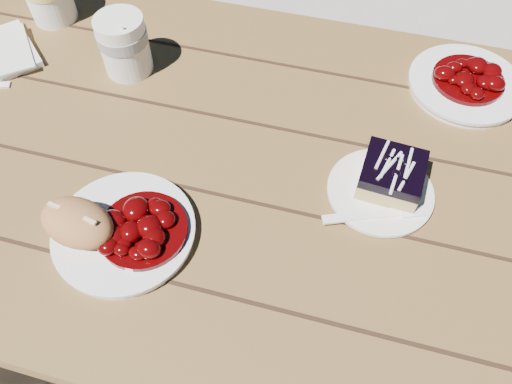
% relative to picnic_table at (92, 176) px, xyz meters
% --- Properties ---
extents(ground, '(60.00, 60.00, 0.00)m').
position_rel_picnic_table_xyz_m(ground, '(0.00, 0.00, -0.59)').
color(ground, '#ABA59A').
rests_on(ground, ground).
extents(picnic_table, '(2.00, 1.55, 0.75)m').
position_rel_picnic_table_xyz_m(picnic_table, '(0.00, 0.00, 0.00)').
color(picnic_table, brown).
rests_on(picnic_table, ground).
extents(main_plate, '(0.21, 0.21, 0.02)m').
position_rel_picnic_table_xyz_m(main_plate, '(0.19, -0.19, 0.17)').
color(main_plate, white).
rests_on(main_plate, picnic_table).
extents(goulash_stew, '(0.13, 0.13, 0.04)m').
position_rel_picnic_table_xyz_m(goulash_stew, '(0.22, -0.18, 0.20)').
color(goulash_stew, '#460203').
rests_on(goulash_stew, main_plate).
extents(bread_roll, '(0.12, 0.09, 0.06)m').
position_rel_picnic_table_xyz_m(bread_roll, '(0.14, -0.21, 0.21)').
color(bread_roll, '#B47845').
rests_on(bread_roll, main_plate).
extents(dessert_plate, '(0.16, 0.16, 0.01)m').
position_rel_picnic_table_xyz_m(dessert_plate, '(0.55, -0.01, 0.17)').
color(dessert_plate, white).
rests_on(dessert_plate, picnic_table).
extents(blueberry_cake, '(0.10, 0.10, 0.05)m').
position_rel_picnic_table_xyz_m(blueberry_cake, '(0.56, 0.00, 0.20)').
color(blueberry_cake, tan).
rests_on(blueberry_cake, dessert_plate).
extents(fork_dessert, '(0.16, 0.08, 0.00)m').
position_rel_picnic_table_xyz_m(fork_dessert, '(0.53, -0.07, 0.17)').
color(fork_dessert, white).
rests_on(fork_dessert, dessert_plate).
extents(coffee_cup, '(0.09, 0.09, 0.11)m').
position_rel_picnic_table_xyz_m(coffee_cup, '(0.05, 0.16, 0.22)').
color(coffee_cup, white).
rests_on(coffee_cup, picnic_table).
extents(second_plate, '(0.20, 0.20, 0.02)m').
position_rel_picnic_table_xyz_m(second_plate, '(0.67, 0.27, 0.17)').
color(second_plate, white).
rests_on(second_plate, picnic_table).
extents(second_stew, '(0.13, 0.13, 0.04)m').
position_rel_picnic_table_xyz_m(second_stew, '(0.67, 0.27, 0.20)').
color(second_stew, '#460203').
rests_on(second_stew, second_plate).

